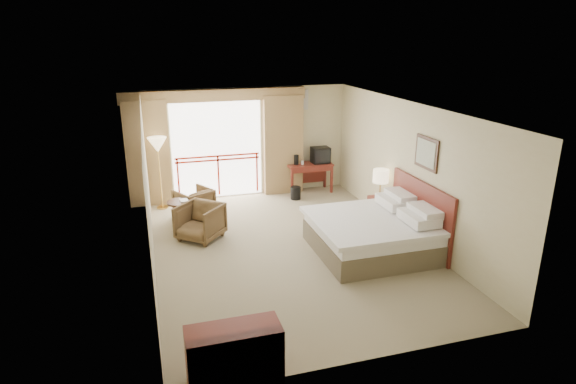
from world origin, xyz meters
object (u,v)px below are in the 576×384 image
object	(u,v)px
wastebasket	(296,193)
armchair_near	(201,239)
tv	(320,155)
armchair_far	(195,217)
bed	(374,233)
table_lamp	(381,177)
dresser	(234,356)
desk	(308,169)
side_table	(181,210)
floor_lamp	(158,148)
nightstand	(380,210)

from	to	relation	value
wastebasket	armchair_near	size ratio (longest dim) A/B	0.40
tv	armchair_far	distance (m)	3.63
bed	table_lamp	world-z (taller)	table_lamp
armchair_near	wastebasket	bearing A→B (deg)	76.44
tv	dresser	xyz separation A→B (m)	(-3.48, -6.59, -0.59)
table_lamp	dresser	size ratio (longest dim) A/B	0.54
wastebasket	dresser	world-z (taller)	dresser
desk	side_table	bearing A→B (deg)	-155.35
desk	armchair_near	xyz separation A→B (m)	(-3.07, -2.30, -0.59)
tv	armchair_near	size ratio (longest dim) A/B	0.56
tv	bed	bearing A→B (deg)	-87.28
desk	floor_lamp	size ratio (longest dim) A/B	0.68
tv	floor_lamp	world-z (taller)	floor_lamp
armchair_far	dresser	distance (m)	5.62
nightstand	armchair_near	distance (m)	3.87
desk	armchair_far	size ratio (longest dim) A/B	1.59
nightstand	table_lamp	bearing A→B (deg)	88.87
tv	armchair_far	xyz separation A→B (m)	(-3.36, -0.99, -0.96)
armchair_far	dresser	xyz separation A→B (m)	(-0.12, -5.61, 0.37)
table_lamp	armchair_far	distance (m)	4.23
wastebasket	bed	bearing A→B (deg)	-81.32
bed	side_table	bearing A→B (deg)	146.63
wastebasket	dresser	size ratio (longest dim) A/B	0.29
side_table	tv	bearing A→B (deg)	22.58
wastebasket	tv	bearing A→B (deg)	30.00
tv	desk	bearing A→B (deg)	176.58
armchair_far	armchair_near	xyz separation A→B (m)	(-0.01, -1.26, 0.00)
desk	tv	bearing A→B (deg)	-11.32
tv	armchair_far	world-z (taller)	tv
tv	side_table	distance (m)	4.04
armchair_far	floor_lamp	xyz separation A→B (m)	(-0.67, 0.82, 1.46)
table_lamp	desk	xyz separation A→B (m)	(-0.78, 2.49, -0.44)
bed	floor_lamp	xyz separation A→B (m)	(-3.72, 3.60, 1.09)
side_table	bed	bearing A→B (deg)	-33.37
floor_lamp	desk	bearing A→B (deg)	3.50
desk	armchair_far	bearing A→B (deg)	-161.66
tv	armchair_near	xyz separation A→B (m)	(-3.37, -2.24, -0.96)
wastebasket	desk	bearing A→B (deg)	45.79
table_lamp	dresser	xyz separation A→B (m)	(-3.96, -4.16, -0.67)
desk	floor_lamp	world-z (taller)	floor_lamp
table_lamp	armchair_far	xyz separation A→B (m)	(-3.84, 1.44, -1.03)
bed	floor_lamp	world-z (taller)	floor_lamp
nightstand	floor_lamp	world-z (taller)	floor_lamp
table_lamp	side_table	size ratio (longest dim) A/B	1.02
wastebasket	side_table	distance (m)	3.09
armchair_near	side_table	world-z (taller)	side_table
floor_lamp	dresser	size ratio (longest dim) A/B	1.54
desk	wastebasket	size ratio (longest dim) A/B	3.63
tv	wastebasket	world-z (taller)	tv
armchair_far	side_table	distance (m)	0.76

